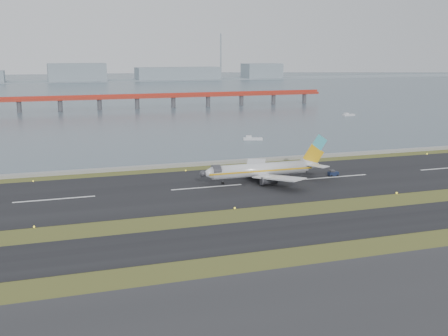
{
  "coord_description": "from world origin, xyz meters",
  "views": [
    {
      "loc": [
        -43.29,
        -112.59,
        36.48
      ],
      "look_at": [
        2.24,
        22.0,
        6.89
      ],
      "focal_mm": 45.0,
      "sensor_mm": 36.0,
      "label": 1
    }
  ],
  "objects": [
    {
      "name": "ground",
      "position": [
        0.0,
        0.0,
        0.0
      ],
      "size": [
        1000.0,
        1000.0,
        0.0
      ],
      "primitive_type": "plane",
      "color": "#3B4819",
      "rests_on": "ground"
    },
    {
      "name": "apron_strip",
      "position": [
        0.0,
        -55.0,
        0.05
      ],
      "size": [
        1000.0,
        50.0,
        0.1
      ],
      "primitive_type": "cube",
      "color": "#2B2B2D",
      "rests_on": "ground"
    },
    {
      "name": "taxiway_strip",
      "position": [
        0.0,
        -12.0,
        0.05
      ],
      "size": [
        1000.0,
        18.0,
        0.1
      ],
      "primitive_type": "cube",
      "color": "black",
      "rests_on": "ground"
    },
    {
      "name": "runway_strip",
      "position": [
        0.0,
        30.0,
        0.05
      ],
      "size": [
        1000.0,
        45.0,
        0.1
      ],
      "primitive_type": "cube",
      "color": "black",
      "rests_on": "ground"
    },
    {
      "name": "seawall",
      "position": [
        0.0,
        60.0,
        0.5
      ],
      "size": [
        1000.0,
        2.5,
        1.0
      ],
      "primitive_type": "cube",
      "color": "gray",
      "rests_on": "ground"
    },
    {
      "name": "bay_water",
      "position": [
        0.0,
        460.0,
        0.0
      ],
      "size": [
        1400.0,
        800.0,
        1.3
      ],
      "primitive_type": "cube",
      "color": "#40515C",
      "rests_on": "ground"
    },
    {
      "name": "red_pier",
      "position": [
        20.0,
        250.0,
        7.28
      ],
      "size": [
        260.0,
        5.0,
        10.2
      ],
      "color": "#B02D1E",
      "rests_on": "ground"
    },
    {
      "name": "far_shoreline",
      "position": [
        13.62,
        620.0,
        6.07
      ],
      "size": [
        1400.0,
        80.0,
        60.5
      ],
      "color": "gray",
      "rests_on": "ground"
    },
    {
      "name": "airliner",
      "position": [
        17.75,
        31.91,
        3.46
      ],
      "size": [
        38.52,
        32.89,
        12.8
      ],
      "color": "silver",
      "rests_on": "ground"
    },
    {
      "name": "pushback_tug",
      "position": [
        39.72,
        31.4,
        0.93
      ],
      "size": [
        3.0,
        1.81,
        1.91
      ],
      "rotation": [
        0.0,
        0.0,
        -0.02
      ],
      "color": "#131C36",
      "rests_on": "ground"
    },
    {
      "name": "workboat_near",
      "position": [
        42.56,
        104.16,
        0.61
      ],
      "size": [
        8.32,
        4.93,
        1.93
      ],
      "rotation": [
        0.0,
        0.0,
        -0.33
      ],
      "color": "silver",
      "rests_on": "ground"
    },
    {
      "name": "workboat_far",
      "position": [
        128.13,
        170.2,
        0.59
      ],
      "size": [
        7.99,
        3.69,
        1.87
      ],
      "rotation": [
        0.0,
        0.0,
        0.17
      ],
      "color": "silver",
      "rests_on": "ground"
    }
  ]
}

